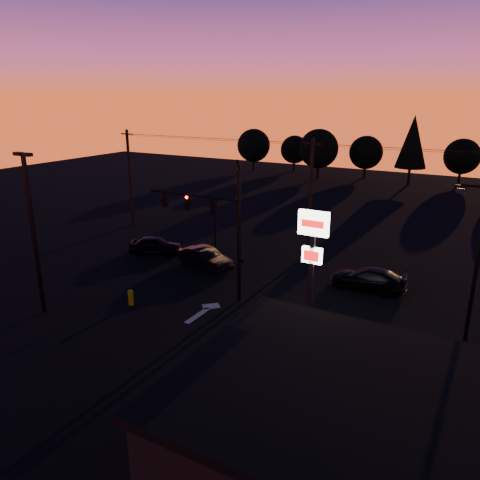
% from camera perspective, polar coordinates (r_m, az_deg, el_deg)
% --- Properties ---
extents(ground, '(120.00, 120.00, 0.00)m').
position_cam_1_polar(ground, '(26.60, -7.32, -9.71)').
color(ground, black).
rests_on(ground, ground).
extents(lane_arrow, '(1.20, 3.10, 0.01)m').
position_cam_1_polar(lane_arrow, '(27.54, -4.38, -8.61)').
color(lane_arrow, beige).
rests_on(lane_arrow, ground).
extents(traffic_signal_mast, '(6.79, 0.52, 8.58)m').
position_cam_1_polar(traffic_signal_mast, '(27.97, -2.98, 2.61)').
color(traffic_signal_mast, black).
rests_on(traffic_signal_mast, ground).
extents(secondary_signal, '(0.30, 0.31, 4.35)m').
position_cam_1_polar(secondary_signal, '(37.16, -3.11, 3.00)').
color(secondary_signal, black).
rests_on(secondary_signal, ground).
extents(parking_lot_light, '(1.25, 0.30, 9.14)m').
position_cam_1_polar(parking_lot_light, '(27.91, -23.99, 1.79)').
color(parking_lot_light, black).
rests_on(parking_lot_light, ground).
extents(pylon_sign, '(1.50, 0.28, 6.80)m').
position_cam_1_polar(pylon_sign, '(22.76, 8.81, -1.10)').
color(pylon_sign, black).
rests_on(pylon_sign, ground).
extents(streetlight, '(1.55, 0.35, 8.00)m').
position_cam_1_polar(streetlight, '(25.45, 26.81, -2.00)').
color(streetlight, black).
rests_on(streetlight, ground).
extents(utility_pole_0, '(1.40, 0.26, 9.00)m').
position_cam_1_polar(utility_pole_0, '(45.40, -13.27, 7.42)').
color(utility_pole_0, black).
rests_on(utility_pole_0, ground).
extents(utility_pole_1, '(1.40, 0.26, 9.00)m').
position_cam_1_polar(utility_pole_1, '(35.86, 8.56, 5.15)').
color(utility_pole_1, black).
rests_on(utility_pole_1, ground).
extents(power_wires, '(36.00, 1.22, 0.07)m').
position_cam_1_polar(power_wires, '(35.26, 8.85, 11.48)').
color(power_wires, black).
rests_on(power_wires, ground).
extents(store_building, '(12.40, 8.40, 4.25)m').
position_cam_1_polar(store_building, '(15.06, 18.11, -24.62)').
color(store_building, black).
rests_on(store_building, ground).
extents(bollard, '(0.31, 0.31, 0.92)m').
position_cam_1_polar(bollard, '(28.79, -13.18, -6.86)').
color(bollard, '#9FA300').
rests_on(bollard, ground).
extents(tree_0, '(5.36, 5.36, 6.74)m').
position_cam_1_polar(tree_0, '(78.28, 1.67, 11.45)').
color(tree_0, black).
rests_on(tree_0, ground).
extents(tree_1, '(4.54, 4.54, 5.71)m').
position_cam_1_polar(tree_1, '(78.47, 6.66, 10.90)').
color(tree_1, black).
rests_on(tree_1, ground).
extents(tree_2, '(5.77, 5.78, 7.26)m').
position_cam_1_polar(tree_2, '(71.55, 9.57, 10.92)').
color(tree_2, black).
rests_on(tree_2, ground).
extents(tree_3, '(4.95, 4.95, 6.22)m').
position_cam_1_polar(tree_3, '(73.63, 15.10, 10.26)').
color(tree_3, black).
rests_on(tree_3, ground).
extents(tree_4, '(4.18, 4.18, 9.50)m').
position_cam_1_polar(tree_4, '(69.02, 20.29, 11.19)').
color(tree_4, black).
rests_on(tree_4, ground).
extents(tree_5, '(4.95, 4.95, 6.22)m').
position_cam_1_polar(tree_5, '(73.46, 25.46, 9.18)').
color(tree_5, black).
rests_on(tree_5, ground).
extents(car_left, '(4.41, 3.18, 1.40)m').
position_cam_1_polar(car_left, '(37.34, -10.27, -0.64)').
color(car_left, black).
rests_on(car_left, ground).
extents(car_mid, '(4.68, 2.50, 1.46)m').
position_cam_1_polar(car_mid, '(33.88, -4.27, -2.21)').
color(car_mid, black).
rests_on(car_mid, ground).
extents(car_right, '(4.88, 2.04, 1.41)m').
position_cam_1_polar(car_right, '(31.24, 15.32, -4.58)').
color(car_right, black).
rests_on(car_right, ground).
extents(suv_parked, '(2.46, 4.79, 1.29)m').
position_cam_1_polar(suv_parked, '(20.11, 14.82, -17.79)').
color(suv_parked, black).
rests_on(suv_parked, ground).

